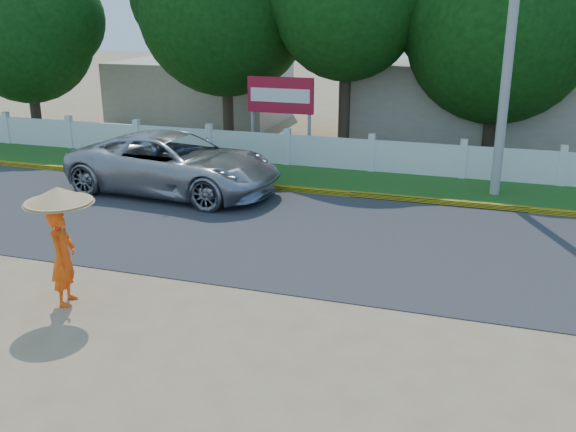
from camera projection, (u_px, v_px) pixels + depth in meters
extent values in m
plane|color=#9E8460|center=(255.00, 316.00, 11.78)|extent=(120.00, 120.00, 0.00)
cube|color=#38383A|center=(319.00, 235.00, 15.85)|extent=(60.00, 7.00, 0.02)
cube|color=#2D601E|center=(362.00, 182.00, 20.58)|extent=(60.00, 3.50, 0.03)
cube|color=yellow|center=(351.00, 194.00, 19.03)|extent=(40.00, 0.18, 0.16)
cube|color=silver|center=(371.00, 156.00, 21.73)|extent=(40.00, 0.10, 1.10)
cube|color=#B7AD99|center=(475.00, 101.00, 26.66)|extent=(10.00, 6.00, 3.20)
cube|color=#B7AD99|center=(201.00, 91.00, 31.42)|extent=(8.00, 5.00, 2.80)
cylinder|color=gray|center=(509.00, 51.00, 17.93)|extent=(0.28, 0.28, 8.38)
imported|color=#A0A1A8|center=(175.00, 164.00, 19.21)|extent=(6.68, 3.51, 1.79)
imported|color=#FF520D|center=(63.00, 258.00, 12.01)|extent=(0.61, 0.77, 1.85)
cylinder|color=#95959A|center=(61.00, 222.00, 11.77)|extent=(0.03, 0.03, 1.20)
cone|color=#AB884E|center=(58.00, 195.00, 11.61)|extent=(1.27, 1.27, 0.31)
cylinder|color=gray|center=(253.00, 129.00, 23.96)|extent=(0.12, 0.12, 2.00)
cylinder|color=gray|center=(309.00, 132.00, 23.31)|extent=(0.12, 0.12, 2.00)
cube|color=#A81126|center=(280.00, 95.00, 23.23)|extent=(2.50, 0.12, 1.30)
cube|color=silver|center=(280.00, 95.00, 23.17)|extent=(2.25, 0.02, 0.49)
cylinder|color=#473828|center=(35.00, 105.00, 27.44)|extent=(0.44, 0.44, 2.65)
sphere|color=#114610|center=(26.00, 37.00, 26.55)|extent=(5.46, 5.46, 5.46)
cylinder|color=#473828|center=(344.00, 101.00, 24.25)|extent=(0.44, 0.44, 3.88)
sphere|color=#114610|center=(347.00, 7.00, 23.18)|extent=(5.31, 5.31, 5.31)
cylinder|color=#473828|center=(490.00, 120.00, 23.75)|extent=(0.44, 0.44, 2.72)
sphere|color=#114610|center=(499.00, 31.00, 22.75)|extent=(6.63, 6.63, 6.63)
cylinder|color=#473828|center=(228.00, 99.00, 26.53)|extent=(0.44, 0.44, 3.38)
sphere|color=#114610|center=(225.00, 8.00, 25.40)|extent=(6.90, 6.90, 6.90)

